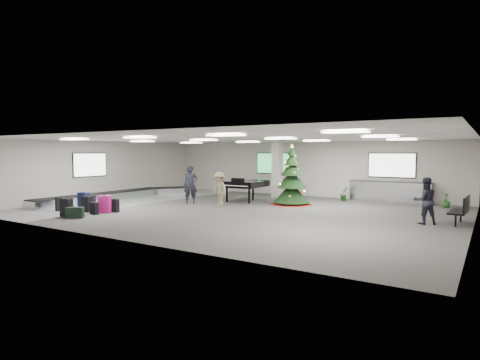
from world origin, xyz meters
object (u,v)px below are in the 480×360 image
Objects in this scene: traveler_bench at (425,201)px; bench at (462,209)px; traveler_a at (191,185)px; potted_plant_right at (446,200)px; christmas_tree at (292,184)px; grand_piano at (245,184)px; traveler_b at (219,189)px; service_counter at (390,191)px; potted_plant_left at (344,194)px; pink_suitcase at (105,204)px; baggage_carousel at (118,195)px.

bench is at bearing 179.74° from traveler_bench.
bench is 11.91m from traveler_a.
christmas_tree is at bearing -157.13° from potted_plant_right.
grand_piano is 1.37× the size of traveler_b.
service_counter reaches higher than potted_plant_left.
traveler_a reaches higher than grand_piano.
traveler_bench reaches higher than potted_plant_left.
pink_suitcase is at bearing -129.34° from christmas_tree.
grand_piano is at bearing -162.48° from potted_plant_right.
bench is at bearing -37.72° from potted_plant_left.
christmas_tree reaches higher than potted_plant_right.
service_counter is 7.52m from grand_piano.
baggage_carousel is 9.52m from christmas_tree.
baggage_carousel is 5.94× the size of traveler_b.
pink_suitcase is (3.41, -3.65, 0.16)m from baggage_carousel.
potted_plant_left is at bearing -76.30° from traveler_bench.
pink_suitcase is 0.40× the size of traveler_a.
potted_plant_right is (4.79, 0.13, -0.04)m from potted_plant_left.
traveler_b is at bearing -151.27° from potted_plant_right.
pink_suitcase is 0.47× the size of traveler_b.
traveler_b is (2.83, 4.45, 0.45)m from pink_suitcase.
christmas_tree is 1.78× the size of traveler_bench.
bench is 1.00× the size of traveler_b.
traveler_a reaches higher than potted_plant_left.
baggage_carousel is 3.24× the size of christmas_tree.
potted_plant_left is at bearing -154.87° from service_counter.
traveler_b is (1.68, 0.12, -0.14)m from traveler_a.
pink_suitcase is 0.45× the size of traveler_bench.
bench is 2.05× the size of potted_plant_left.
traveler_b is 6.71m from potted_plant_left.
service_counter reaches higher than baggage_carousel.
potted_plant_right reaches higher than baggage_carousel.
pink_suitcase is at bearing -46.96° from baggage_carousel.
christmas_tree reaches higher than traveler_a.
bench reaches higher than potted_plant_left.
bench is at bearing -13.31° from christmas_tree.
traveler_b is (-10.21, -0.55, 0.24)m from bench.
pink_suitcase is 0.34× the size of grand_piano.
christmas_tree is (-3.88, -3.62, 0.48)m from service_counter.
pink_suitcase is at bearing -8.35° from traveler_bench.
traveler_bench is at bearing -4.70° from pink_suitcase.
traveler_a reaches higher than pink_suitcase.
pink_suitcase is 5.29m from traveler_b.
pink_suitcase is 1.06× the size of potted_plant_right.
christmas_tree is 3.74× the size of potted_plant_left.
potted_plant_left is at bearing 145.81° from bench.
baggage_carousel is at bearing -150.99° from traveler_b.
service_counter reaches higher than bench.
traveler_bench is (11.90, 4.38, 0.47)m from pink_suitcase.
potted_plant_left reaches higher than pink_suitcase.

